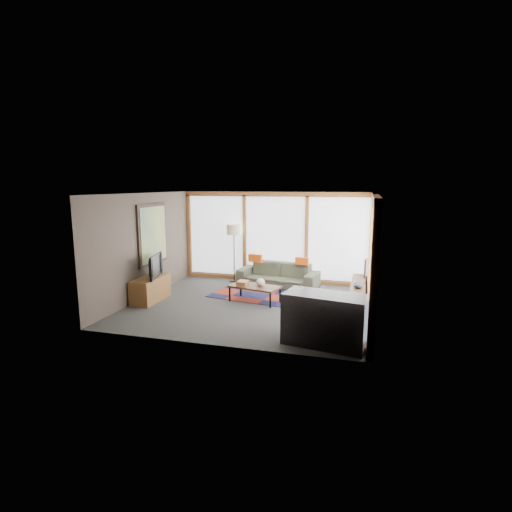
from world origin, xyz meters
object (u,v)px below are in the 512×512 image
(sofa, at_px, (278,275))
(coffee_table, at_px, (255,294))
(tv_console, at_px, (151,289))
(floor_lamp, at_px, (234,253))
(bar_counter, at_px, (326,320))
(bookshelf, at_px, (359,293))
(television, at_px, (152,266))

(sofa, xyz_separation_m, coffee_table, (-0.22, -1.62, -0.13))
(coffee_table, relative_size, tv_console, 1.01)
(floor_lamp, xyz_separation_m, coffee_table, (1.15, -1.86, -0.64))
(sofa, distance_m, bar_counter, 4.17)
(coffee_table, height_order, bookshelf, bookshelf)
(floor_lamp, distance_m, tv_console, 2.84)
(bookshelf, height_order, television, television)
(floor_lamp, distance_m, bar_counter, 5.09)
(sofa, distance_m, television, 3.47)
(sofa, relative_size, floor_lamp, 1.33)
(tv_console, bearing_deg, sofa, 39.55)
(floor_lamp, xyz_separation_m, bar_counter, (3.06, -4.05, -0.38))
(sofa, xyz_separation_m, bar_counter, (1.70, -3.81, 0.14))
(sofa, height_order, coffee_table, sofa)
(sofa, distance_m, bookshelf, 2.46)
(sofa, height_order, bookshelf, sofa)
(floor_lamp, height_order, television, floor_lamp)
(bookshelf, xyz_separation_m, bar_counter, (-0.51, -2.71, 0.21))
(bookshelf, relative_size, television, 2.07)
(coffee_table, relative_size, television, 1.22)
(sofa, bearing_deg, coffee_table, -90.05)
(television, bearing_deg, coffee_table, -90.35)
(tv_console, relative_size, television, 1.20)
(sofa, bearing_deg, bookshelf, -18.86)
(bookshelf, distance_m, television, 4.99)
(sofa, relative_size, television, 2.28)
(tv_console, relative_size, bar_counter, 0.81)
(bookshelf, relative_size, tv_console, 1.72)
(coffee_table, bearing_deg, bookshelf, 12.24)
(bookshelf, bearing_deg, tv_console, -167.07)
(sofa, bearing_deg, bar_counter, -58.37)
(floor_lamp, bearing_deg, coffee_table, -58.26)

